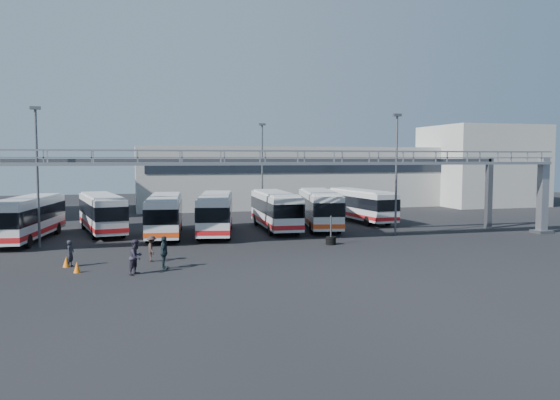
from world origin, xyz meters
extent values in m
plane|color=black|center=(0.00, 0.00, 0.00)|extent=(140.00, 140.00, 0.00)
cube|color=gray|center=(25.00, 5.00, 3.30)|extent=(0.70, 0.70, 6.60)
cube|color=#4C4F54|center=(25.00, 5.00, 0.12)|extent=(1.40, 1.40, 0.25)
cube|color=gray|center=(0.00, 5.00, 6.10)|extent=(50.00, 1.80, 0.22)
cube|color=gray|center=(0.00, 4.15, 7.05)|extent=(50.00, 0.10, 0.10)
cube|color=gray|center=(0.00, 5.85, 7.05)|extent=(50.00, 0.10, 0.10)
cube|color=#4C4F54|center=(0.00, 9.00, 6.30)|extent=(45.00, 0.50, 0.35)
cube|color=#9E9E99|center=(12.00, 38.00, 4.00)|extent=(42.00, 14.00, 8.00)
cube|color=#B2B2AD|center=(38.00, 32.00, 5.50)|extent=(14.00, 12.00, 11.00)
cylinder|color=#4C4F54|center=(-16.00, 8.00, 5.00)|extent=(0.18, 0.18, 10.00)
cube|color=#4C4F54|center=(-16.00, 8.00, 10.10)|extent=(0.70, 0.35, 0.22)
cylinder|color=#4C4F54|center=(12.00, 7.00, 5.00)|extent=(0.18, 0.18, 10.00)
cube|color=#4C4F54|center=(12.00, 7.00, 10.10)|extent=(0.70, 0.35, 0.22)
cylinder|color=#4C4F54|center=(4.00, 22.00, 5.00)|extent=(0.18, 0.18, 10.00)
cube|color=#4C4F54|center=(4.00, 22.00, 10.10)|extent=(0.70, 0.35, 0.22)
cube|color=silver|center=(-17.36, 11.66, 1.88)|extent=(4.26, 11.57, 2.83)
cube|color=black|center=(-17.36, 11.66, 2.21)|extent=(4.32, 11.64, 1.13)
cube|color=#B41619|center=(-17.36, 11.66, 0.87)|extent=(4.31, 11.63, 0.36)
cube|color=silver|center=(-17.36, 11.66, 3.37)|extent=(3.83, 10.42, 0.16)
cylinder|color=black|center=(-16.75, 7.90, 0.51)|extent=(0.46, 1.06, 1.03)
cylinder|color=black|center=(-17.96, 15.41, 0.51)|extent=(0.46, 1.06, 1.03)
cylinder|color=black|center=(-15.66, 15.06, 0.51)|extent=(0.46, 1.06, 1.03)
cube|color=silver|center=(-12.01, 14.89, 1.84)|extent=(4.55, 11.34, 2.77)
cube|color=black|center=(-12.01, 14.89, 2.16)|extent=(4.62, 11.41, 1.11)
cube|color=#B41619|center=(-12.01, 14.89, 0.85)|extent=(4.61, 11.40, 0.35)
cube|color=silver|center=(-12.01, 14.89, 3.30)|extent=(4.09, 10.20, 0.16)
cylinder|color=black|center=(-12.46, 11.20, 0.50)|extent=(0.49, 1.04, 1.01)
cylinder|color=black|center=(-10.22, 11.62, 0.50)|extent=(0.49, 1.04, 1.01)
cylinder|color=black|center=(-13.79, 18.15, 0.50)|extent=(0.49, 1.04, 1.01)
cylinder|color=black|center=(-11.55, 18.58, 0.50)|extent=(0.49, 1.04, 1.01)
cube|color=silver|center=(-6.83, 11.60, 1.86)|extent=(3.73, 11.40, 2.80)
cube|color=black|center=(-6.83, 11.60, 2.19)|extent=(3.79, 11.47, 1.12)
cube|color=#D64214|center=(-6.83, 11.60, 0.86)|extent=(3.78, 11.45, 0.36)
cube|color=silver|center=(-6.83, 11.60, 3.34)|extent=(3.36, 10.26, 0.16)
cylinder|color=black|center=(-8.36, 8.16, 0.51)|extent=(0.41, 1.04, 1.02)
cylinder|color=black|center=(-6.07, 7.91, 0.51)|extent=(0.41, 1.04, 1.02)
cylinder|color=black|center=(-7.59, 15.28, 0.51)|extent=(0.41, 1.04, 1.02)
cylinder|color=black|center=(-5.30, 15.03, 0.51)|extent=(0.41, 1.04, 1.02)
cube|color=silver|center=(-2.54, 11.68, 1.88)|extent=(4.70, 11.64, 2.84)
cube|color=black|center=(-2.54, 11.68, 2.22)|extent=(4.77, 11.71, 1.14)
cube|color=#B41619|center=(-2.54, 11.68, 0.88)|extent=(4.76, 11.70, 0.36)
cube|color=silver|center=(-2.54, 11.68, 3.39)|extent=(4.23, 10.48, 0.17)
cylinder|color=black|center=(-4.39, 8.33, 0.52)|extent=(0.50, 1.07, 1.03)
cylinder|color=black|center=(-2.09, 7.89, 0.52)|extent=(0.50, 1.07, 1.03)
cylinder|color=black|center=(-3.00, 15.47, 0.52)|extent=(0.50, 1.07, 1.03)
cylinder|color=black|center=(-0.70, 15.02, 0.52)|extent=(0.50, 1.07, 1.03)
cube|color=silver|center=(3.13, 13.19, 1.87)|extent=(3.17, 11.41, 2.82)
cube|color=black|center=(3.13, 13.19, 2.21)|extent=(3.23, 11.48, 1.13)
cube|color=#B41619|center=(3.13, 13.19, 0.87)|extent=(3.22, 11.47, 0.36)
cube|color=silver|center=(3.13, 13.19, 3.37)|extent=(2.85, 10.27, 0.16)
cylinder|color=black|center=(1.77, 9.65, 0.51)|extent=(0.36, 1.04, 1.03)
cylinder|color=black|center=(4.10, 9.52, 0.51)|extent=(0.36, 1.04, 1.03)
cylinder|color=black|center=(2.16, 16.86, 0.51)|extent=(0.36, 1.04, 1.03)
cylinder|color=black|center=(4.48, 16.74, 0.51)|extent=(0.36, 1.04, 1.03)
cube|color=silver|center=(7.33, 13.06, 1.91)|extent=(4.81, 11.81, 2.88)
cube|color=black|center=(7.33, 13.06, 2.25)|extent=(4.88, 11.89, 1.15)
cube|color=#D64214|center=(7.33, 13.06, 0.89)|extent=(4.87, 11.87, 0.37)
cube|color=silver|center=(7.33, 13.06, 3.44)|extent=(4.33, 10.63, 0.17)
cylinder|color=black|center=(5.45, 9.68, 0.52)|extent=(0.51, 1.09, 1.05)
cylinder|color=black|center=(7.78, 9.22, 0.52)|extent=(0.51, 1.09, 1.05)
cylinder|color=black|center=(6.88, 16.91, 0.52)|extent=(0.51, 1.09, 1.05)
cylinder|color=black|center=(9.22, 16.45, 0.52)|extent=(0.51, 1.09, 1.05)
cube|color=silver|center=(13.16, 16.95, 1.79)|extent=(3.39, 10.97, 2.70)
cube|color=black|center=(13.16, 16.95, 2.11)|extent=(3.46, 11.03, 1.08)
cube|color=#B41619|center=(13.16, 16.95, 0.83)|extent=(3.45, 11.02, 0.34)
cube|color=silver|center=(13.16, 16.95, 3.22)|extent=(3.05, 9.87, 0.16)
cylinder|color=black|center=(12.36, 13.41, 0.49)|extent=(0.38, 1.00, 0.98)
cylinder|color=black|center=(14.56, 13.60, 0.49)|extent=(0.38, 1.00, 0.98)
cylinder|color=black|center=(11.75, 20.29, 0.49)|extent=(0.38, 1.00, 0.98)
cylinder|color=black|center=(13.95, 20.49, 0.49)|extent=(0.38, 1.00, 0.98)
imported|color=black|center=(-13.06, -0.05, 0.80)|extent=(0.55, 0.68, 1.60)
imported|color=#292533|center=(-9.27, -3.33, 0.99)|extent=(1.17, 1.21, 1.97)
imported|color=#332622|center=(-8.30, 0.32, 0.82)|extent=(0.67, 1.09, 1.64)
imported|color=#18252B|center=(-7.67, -2.21, 0.97)|extent=(0.64, 1.19, 1.94)
cone|color=orange|center=(-12.53, -2.01, 0.32)|extent=(0.42, 0.42, 0.63)
cone|color=orange|center=(-13.30, -0.13, 0.33)|extent=(0.44, 0.44, 0.65)
cylinder|color=black|center=(5.00, 3.78, 0.11)|extent=(0.77, 0.77, 0.18)
cylinder|color=black|center=(5.00, 3.78, 0.31)|extent=(0.77, 0.77, 0.18)
cylinder|color=black|center=(5.00, 3.78, 0.51)|extent=(0.77, 0.77, 0.18)
cylinder|color=#4C4F54|center=(5.00, 3.78, 1.10)|extent=(0.11, 0.11, 2.19)
camera|label=1|loc=(-9.40, -34.58, 6.47)|focal=35.00mm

